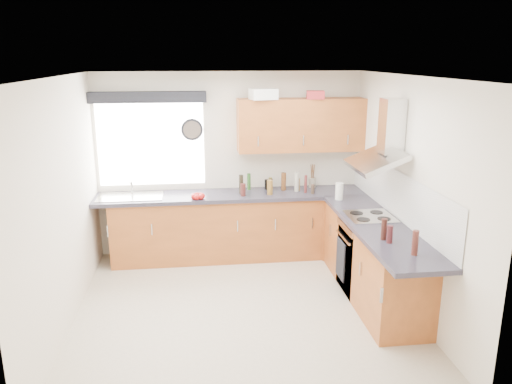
{
  "coord_description": "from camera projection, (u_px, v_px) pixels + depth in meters",
  "views": [
    {
      "loc": [
        -0.46,
        -4.93,
        2.7
      ],
      "look_at": [
        0.25,
        0.85,
        1.1
      ],
      "focal_mm": 35.0,
      "sensor_mm": 36.0,
      "label": 1
    }
  ],
  "objects": [
    {
      "name": "jar_6",
      "position": [
        249.0,
        182.0,
        6.86
      ],
      "size": [
        0.05,
        0.05,
        0.23
      ],
      "primitive_type": "cylinder",
      "color": "#29591F",
      "rests_on": "worktop_back"
    },
    {
      "name": "jar_7",
      "position": [
        270.0,
        183.0,
        6.88
      ],
      "size": [
        0.05,
        0.05,
        0.17
      ],
      "primitive_type": "cylinder",
      "color": "olive",
      "rests_on": "worktop_back"
    },
    {
      "name": "bottle_1",
      "position": [
        384.0,
        229.0,
        4.98
      ],
      "size": [
        0.06,
        0.06,
        0.22
      ],
      "primitive_type": "cylinder",
      "color": "#381814",
      "rests_on": "worktop_right"
    },
    {
      "name": "bottle_0",
      "position": [
        390.0,
        234.0,
        4.9
      ],
      "size": [
        0.06,
        0.06,
        0.18
      ],
      "primitive_type": "cylinder",
      "color": "#40171A",
      "rests_on": "worktop_right"
    },
    {
      "name": "storage_box",
      "position": [
        315.0,
        95.0,
        6.49
      ],
      "size": [
        0.26,
        0.23,
        0.1
      ],
      "primitive_type": "cube",
      "rotation": [
        0.0,
        0.0,
        -0.18
      ],
      "color": "maroon",
      "rests_on": "upper_cabinets"
    },
    {
      "name": "ceiling",
      "position": [
        241.0,
        77.0,
        4.83
      ],
      "size": [
        3.6,
        3.6,
        0.02
      ],
      "primitive_type": "cube",
      "color": "white",
      "rests_on": "wall_back"
    },
    {
      "name": "bottle_2",
      "position": [
        415.0,
        243.0,
        4.59
      ],
      "size": [
        0.06,
        0.06,
        0.24
      ],
      "primitive_type": "cylinder",
      "color": "#4D211B",
      "rests_on": "worktop_right"
    },
    {
      "name": "base_cab_corner",
      "position": [
        339.0,
        223.0,
        6.98
      ],
      "size": [
        0.6,
        0.6,
        0.86
      ],
      "primitive_type": "cube",
      "color": "brown",
      "rests_on": "ground_plane"
    },
    {
      "name": "splashback",
      "position": [
        396.0,
        194.0,
        5.67
      ],
      "size": [
        0.01,
        3.0,
        0.54
      ],
      "primitive_type": "cube",
      "color": "white",
      "rests_on": "wall_right"
    },
    {
      "name": "worktop_right",
      "position": [
        379.0,
        228.0,
        5.43
      ],
      "size": [
        0.62,
        2.42,
        0.05
      ],
      "primitive_type": "cube",
      "color": "#282630",
      "rests_on": "base_cab_right"
    },
    {
      "name": "window",
      "position": [
        151.0,
        144.0,
        6.67
      ],
      "size": [
        1.4,
        0.02,
        1.1
      ],
      "primitive_type": "cube",
      "color": "white",
      "rests_on": "wall_back"
    },
    {
      "name": "wall_clock",
      "position": [
        192.0,
        130.0,
        6.65
      ],
      "size": [
        0.29,
        0.04,
        0.29
      ],
      "primitive_type": "cylinder",
      "rotation": [
        1.57,
        0.0,
        0.0
      ],
      "color": "black",
      "rests_on": "wall_back"
    },
    {
      "name": "jar_11",
      "position": [
        267.0,
        184.0,
        6.87
      ],
      "size": [
        0.06,
        0.06,
        0.14
      ],
      "primitive_type": "cylinder",
      "color": "black",
      "rests_on": "worktop_back"
    },
    {
      "name": "jar_9",
      "position": [
        313.0,
        189.0,
        6.66
      ],
      "size": [
        0.05,
        0.05,
        0.13
      ],
      "primitive_type": "cylinder",
      "color": "#3A2B20",
      "rests_on": "worktop_back"
    },
    {
      "name": "hob_plate",
      "position": [
        370.0,
        216.0,
        5.71
      ],
      "size": [
        0.52,
        0.52,
        0.01
      ],
      "primitive_type": "cube",
      "color": "silver",
      "rests_on": "worktop_right"
    },
    {
      "name": "jar_10",
      "position": [
        270.0,
        187.0,
        6.61
      ],
      "size": [
        0.08,
        0.08,
        0.2
      ],
      "primitive_type": "cylinder",
      "color": "brown",
      "rests_on": "worktop_back"
    },
    {
      "name": "extractor_hood",
      "position": [
        383.0,
        143.0,
        5.49
      ],
      "size": [
        0.52,
        0.78,
        0.66
      ],
      "primitive_type": null,
      "color": "silver",
      "rests_on": "wall_right"
    },
    {
      "name": "jar_2",
      "position": [
        298.0,
        185.0,
        6.8
      ],
      "size": [
        0.05,
        0.05,
        0.17
      ],
      "primitive_type": "cylinder",
      "color": "brown",
      "rests_on": "worktop_back"
    },
    {
      "name": "jar_1",
      "position": [
        284.0,
        181.0,
        6.82
      ],
      "size": [
        0.07,
        0.07,
        0.24
      ],
      "primitive_type": "cylinder",
      "color": "brown",
      "rests_on": "worktop_back"
    },
    {
      "name": "kitchen_roll",
      "position": [
        339.0,
        191.0,
        6.38
      ],
      "size": [
        0.12,
        0.12,
        0.22
      ],
      "primitive_type": "cylinder",
      "rotation": [
        0.0,
        0.0,
        0.29
      ],
      "color": "white",
      "rests_on": "worktop_right"
    },
    {
      "name": "jar_0",
      "position": [
        297.0,
        182.0,
        6.76
      ],
      "size": [
        0.06,
        0.06,
        0.26
      ],
      "primitive_type": "cylinder",
      "color": "#A59F8D",
      "rests_on": "worktop_back"
    },
    {
      "name": "oven",
      "position": [
        368.0,
        256.0,
        5.84
      ],
      "size": [
        0.56,
        0.58,
        0.85
      ],
      "primitive_type": "cube",
      "color": "black",
      "rests_on": "ground_plane"
    },
    {
      "name": "window_blind",
      "position": [
        148.0,
        97.0,
        6.41
      ],
      "size": [
        1.5,
        0.18,
        0.14
      ],
      "primitive_type": "cube",
      "color": "black",
      "rests_on": "wall_back"
    },
    {
      "name": "wall_left",
      "position": [
        62.0,
        207.0,
        4.94
      ],
      "size": [
        0.02,
        3.6,
        2.5
      ],
      "primitive_type": "cube",
      "color": "silver",
      "rests_on": "ground_plane"
    },
    {
      "name": "wall_back",
      "position": [
        230.0,
        164.0,
        6.88
      ],
      "size": [
        3.6,
        0.02,
        2.5
      ],
      "primitive_type": "cube",
      "color": "silver",
      "rests_on": "ground_plane"
    },
    {
      "name": "base_cab_back",
      "position": [
        225.0,
        227.0,
        6.81
      ],
      "size": [
        3.0,
        0.58,
        0.86
      ],
      "primitive_type": "cube",
      "color": "brown",
      "rests_on": "ground_plane"
    },
    {
      "name": "utensil_pot",
      "position": [
        312.0,
        182.0,
        6.99
      ],
      "size": [
        0.1,
        0.1,
        0.13
      ],
      "primitive_type": "cylinder",
      "rotation": [
        0.0,
        0.0,
        0.02
      ],
      "color": "gray",
      "rests_on": "worktop_back"
    },
    {
      "name": "upper_cabinets",
      "position": [
        301.0,
        125.0,
        6.68
      ],
      "size": [
        1.7,
        0.35,
        0.7
      ],
      "primitive_type": "cube",
      "color": "brown",
      "rests_on": "wall_back"
    },
    {
      "name": "base_cab_right",
      "position": [
        373.0,
        261.0,
        5.69
      ],
      "size": [
        0.58,
        2.1,
        0.86
      ],
      "primitive_type": "cube",
      "color": "brown",
      "rests_on": "ground_plane"
    },
    {
      "name": "sink",
      "position": [
        130.0,
        194.0,
        6.52
      ],
      "size": [
        0.84,
        0.46,
        0.1
      ],
      "primitive_type": null,
      "color": "silver",
      "rests_on": "worktop_back"
    },
    {
      "name": "tomato_cluster",
      "position": [
        198.0,
        196.0,
        6.43
      ],
      "size": [
        0.19,
        0.19,
        0.07
      ],
      "primitive_type": null,
      "rotation": [
        0.0,
        0.0,
        0.2
      ],
      "color": "red",
      "rests_on": "worktop_back"
    },
    {
      "name": "wall_right",
      "position": [
        408.0,
        195.0,
        5.37
      ],
      "size": [
        0.02,
        3.6,
        2.5
      ],
      "primitive_type": "cube",
      "color": "silver",
      "rests_on": "ground_plane"
    },
    {
      "name": "jar_4",
      "position": [
        271.0,
        185.0,
        6.83
      ],
      "size": [
        0.06,
        0.06,
        0.16
      ],
      "primitive_type": "cylinder",
      "color": "black",
      "rests_on": "worktop_back"
    },
    {
      "name": "worktop_back",
      "position": [
        232.0,
        195.0,
        6.69
      ],
      "size": [
        3.6,
        0.62,
        0.05
      ],
      "primitive_type": "cube",
      "color": "#282630",
      "rests_on": "base_cab_back"
    },
    {
      "name": "jar_5",
      "position": [
        243.0,
        190.0,
        6.55
      ],
      "size": [
        0.07,
        0.07,
        0.16
      ],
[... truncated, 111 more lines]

